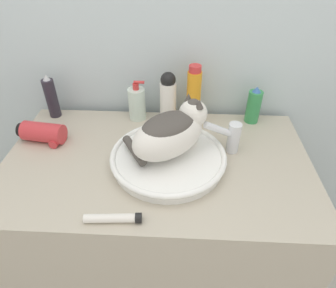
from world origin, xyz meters
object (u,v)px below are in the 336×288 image
Objects in this scene: cream_tube at (114,218)px; hair_dryer at (44,133)px; spray_bottle_trigger at (254,106)px; shampoo_bottle_tall at (194,95)px; lotion_bottle_white at (168,97)px; faucet at (231,136)px; cat at (171,131)px; soap_pump_bottle at (137,103)px; hairspray_can_black at (51,97)px.

hair_dryer is (-0.34, 0.37, 0.02)m from cream_tube.
cream_tube is (-0.47, -0.55, -0.06)m from spray_bottle_trigger.
lotion_bottle_white is (-0.10, -0.00, -0.01)m from shampoo_bottle_tall.
lotion_bottle_white is 1.28× the size of cream_tube.
hair_dryer is (-0.69, 0.03, -0.03)m from faucet.
cat reaches higher than faucet.
soap_pump_bottle reaches higher than faucet.
lotion_bottle_white reaches higher than spray_bottle_trigger.
shampoo_bottle_tall is (0.59, 0.00, 0.03)m from hairspray_can_black.
shampoo_bottle_tall is at bearing 0.00° from hairspray_can_black.
spray_bottle_trigger is 0.86× the size of hair_dryer.
shampoo_bottle_tall reaches higher than soap_pump_bottle.
lotion_bottle_white reaches higher than hair_dryer.
soap_pump_bottle is at bearing 0.00° from hairspray_can_black.
spray_bottle_trigger is (0.12, 0.21, 0.00)m from faucet.
shampoo_bottle_tall reaches higher than hair_dryer.
cat reaches higher than cream_tube.
soap_pump_bottle is 0.38m from hair_dryer.
hairspray_can_black is at bearing 180.00° from spray_bottle_trigger.
spray_bottle_trigger reaches higher than hair_dryer.
cat is 1.49× the size of lotion_bottle_white.
cat is 0.33m from soap_pump_bottle.
faucet reaches higher than hair_dryer.
soap_pump_bottle is at bearing 77.47° from cat.
hair_dryer is at bearing -151.44° from soap_pump_bottle.
faucet is at bearing -58.65° from shampoo_bottle_tall.
shampoo_bottle_tall reaches higher than faucet.
hairspray_can_black reaches higher than cream_tube.
faucet is 0.78× the size of hairspray_can_black.
lotion_bottle_white is at bearing 77.24° from cream_tube.
hairspray_can_black is (-0.83, 0.00, 0.01)m from spray_bottle_trigger.
lotion_bottle_white reaches higher than soap_pump_bottle.
hairspray_can_black reaches higher than soap_pump_bottle.
hair_dryer is (-0.33, -0.18, -0.03)m from soap_pump_bottle.
soap_pump_bottle is at bearing -50.45° from faucet.
cat is 0.28m from lotion_bottle_white.
hairspray_can_black is 0.59m from shampoo_bottle_tall.
spray_bottle_trigger is (0.32, 0.28, -0.06)m from cat.
cat is 0.23m from faucet.
cream_tube is (-0.12, -0.55, -0.09)m from lotion_bottle_white.
hair_dryer is (-0.49, 0.10, -0.10)m from cat.
hair_dryer is at bearing 127.20° from cat.
spray_bottle_trigger is at bearing -0.00° from hairspray_can_black.
faucet is 0.80× the size of hair_dryer.
lotion_bottle_white is at bearing 53.86° from cat.
hair_dryer is at bearing -167.41° from spray_bottle_trigger.
soap_pump_bottle is at bearing 180.00° from lotion_bottle_white.
spray_bottle_trigger is 0.66× the size of shampoo_bottle_tall.
soap_pump_bottle is 1.08× the size of spray_bottle_trigger.
cat is at bearing -61.48° from soap_pump_bottle.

